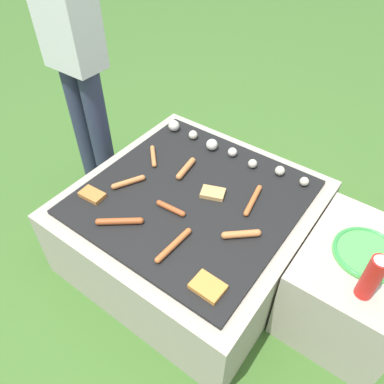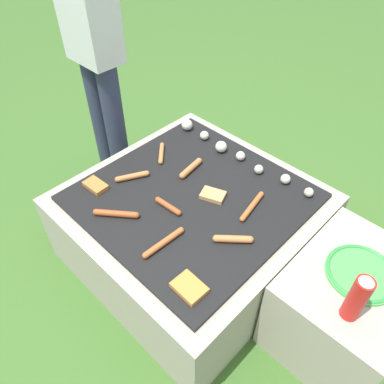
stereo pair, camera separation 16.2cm
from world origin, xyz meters
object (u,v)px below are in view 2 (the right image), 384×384
Objects in this scene: person_standing at (92,32)px; sausage_front_center at (161,153)px; condiment_bottle at (358,297)px; plate_colorful at (362,273)px.

person_standing is 0.65m from sausage_front_center.
person_standing is at bearing 174.48° from condiment_bottle.
condiment_bottle is at bearing -5.52° from person_standing.
sausage_front_center is 1.08m from condiment_bottle.
condiment_bottle is (1.06, -0.14, 0.09)m from sausage_front_center.
plate_colorful is 1.16× the size of condiment_bottle.
plate_colorful is at bearing 1.06° from person_standing.
sausage_front_center is at bearing -178.19° from plate_colorful.
person_standing is at bearing -178.94° from plate_colorful.
sausage_front_center is 0.55× the size of condiment_bottle.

